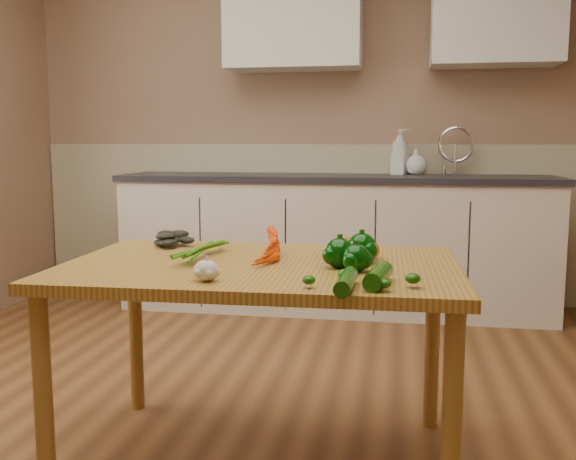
# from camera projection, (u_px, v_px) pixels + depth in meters

# --- Properties ---
(room) EXTENTS (4.04, 5.04, 2.64)m
(room) POSITION_uv_depth(u_px,v_px,m) (223.00, 104.00, 2.25)
(room) COLOR brown
(room) RESTS_ON ground
(counter_run) EXTENTS (2.84, 0.64, 1.14)m
(counter_run) POSITION_uv_depth(u_px,v_px,m) (336.00, 241.00, 4.29)
(counter_run) COLOR beige
(counter_run) RESTS_ON ground
(upper_cabinets) EXTENTS (2.15, 0.35, 0.70)m
(upper_cabinets) POSITION_uv_depth(u_px,v_px,m) (387.00, 13.00, 4.16)
(upper_cabinets) COLOR silver
(upper_cabinets) RESTS_ON room
(table) EXTENTS (1.34, 0.88, 0.71)m
(table) POSITION_uv_depth(u_px,v_px,m) (261.00, 286.00, 2.18)
(table) COLOR #AE7D32
(table) RESTS_ON ground
(soap_bottle_a) EXTENTS (0.14, 0.14, 0.31)m
(soap_bottle_a) POSITION_uv_depth(u_px,v_px,m) (400.00, 152.00, 4.30)
(soap_bottle_a) COLOR silver
(soap_bottle_a) RESTS_ON counter_run
(soap_bottle_b) EXTENTS (0.12, 0.13, 0.21)m
(soap_bottle_b) POSITION_uv_depth(u_px,v_px,m) (400.00, 159.00, 4.28)
(soap_bottle_b) COLOR silver
(soap_bottle_b) RESTS_ON counter_run
(soap_bottle_c) EXTENTS (0.16, 0.16, 0.18)m
(soap_bottle_c) POSITION_uv_depth(u_px,v_px,m) (417.00, 161.00, 4.25)
(soap_bottle_c) COLOR silver
(soap_bottle_c) RESTS_ON counter_run
(carrot_bunch) EXTENTS (0.25, 0.19, 0.07)m
(carrot_bunch) POSITION_uv_depth(u_px,v_px,m) (249.00, 250.00, 2.24)
(carrot_bunch) COLOR #E24105
(carrot_bunch) RESTS_ON table
(leafy_greens) EXTENTS (0.19, 0.17, 0.09)m
(leafy_greens) POSITION_uv_depth(u_px,v_px,m) (173.00, 234.00, 2.51)
(leafy_greens) COLOR black
(leafy_greens) RESTS_ON table
(garlic_bulb) EXTENTS (0.07, 0.07, 0.06)m
(garlic_bulb) POSITION_uv_depth(u_px,v_px,m) (206.00, 271.00, 1.88)
(garlic_bulb) COLOR beige
(garlic_bulb) RESTS_ON table
(pepper_a) EXTENTS (0.10, 0.10, 0.10)m
(pepper_a) POSITION_uv_depth(u_px,v_px,m) (340.00, 253.00, 2.08)
(pepper_a) COLOR #023104
(pepper_a) RESTS_ON table
(pepper_b) EXTENTS (0.10, 0.10, 0.10)m
(pepper_b) POSITION_uv_depth(u_px,v_px,m) (362.00, 248.00, 2.18)
(pepper_b) COLOR #023104
(pepper_b) RESTS_ON table
(pepper_c) EXTENTS (0.09, 0.09, 0.09)m
(pepper_c) POSITION_uv_depth(u_px,v_px,m) (356.00, 258.00, 2.02)
(pepper_c) COLOR #023104
(pepper_c) RESTS_ON table
(tomato_a) EXTENTS (0.07, 0.07, 0.06)m
(tomato_a) POSITION_uv_depth(u_px,v_px,m) (337.00, 248.00, 2.27)
(tomato_a) COLOR maroon
(tomato_a) RESTS_ON table
(tomato_b) EXTENTS (0.08, 0.08, 0.07)m
(tomato_b) POSITION_uv_depth(u_px,v_px,m) (348.00, 247.00, 2.27)
(tomato_b) COLOR #BD3704
(tomato_b) RESTS_ON table
(tomato_c) EXTENTS (0.07, 0.07, 0.06)m
(tomato_c) POSITION_uv_depth(u_px,v_px,m) (370.00, 250.00, 2.24)
(tomato_c) COLOR #BD3704
(tomato_c) RESTS_ON table
(zucchini_a) EXTENTS (0.08, 0.20, 0.05)m
(zucchini_a) POSITION_uv_depth(u_px,v_px,m) (378.00, 276.00, 1.83)
(zucchini_a) COLOR #0F4006
(zucchini_a) RESTS_ON table
(zucchini_b) EXTENTS (0.05, 0.21, 0.05)m
(zucchini_b) POSITION_uv_depth(u_px,v_px,m) (346.00, 282.00, 1.77)
(zucchini_b) COLOR #0F4006
(zucchini_b) RESTS_ON table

